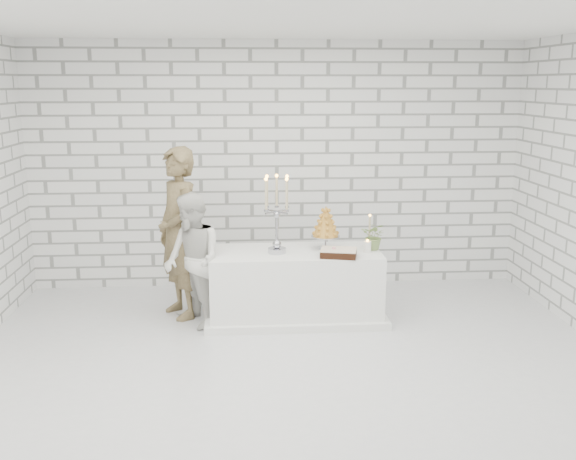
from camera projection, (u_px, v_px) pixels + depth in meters
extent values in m
cube|color=silver|center=(292.00, 366.00, 5.91)|extent=(6.00, 5.00, 0.01)
cube|color=white|center=(293.00, 19.00, 5.25)|extent=(6.00, 5.00, 0.01)
cube|color=white|center=(277.00, 166.00, 8.02)|extent=(6.00, 0.01, 3.00)
cube|color=white|center=(333.00, 295.00, 3.15)|extent=(6.00, 0.01, 3.00)
cube|color=white|center=(295.00, 285.00, 7.04)|extent=(1.80, 0.80, 0.75)
imported|color=brown|center=(179.00, 233.00, 7.00)|extent=(0.72, 0.81, 1.85)
imported|color=silver|center=(193.00, 261.00, 6.75)|extent=(0.79, 0.85, 1.41)
cube|color=black|center=(339.00, 253.00, 6.73)|extent=(0.41, 0.33, 0.08)
cylinder|color=white|center=(367.00, 247.00, 6.89)|extent=(0.09, 0.09, 0.12)
cylinder|color=#C7B48B|center=(370.00, 231.00, 7.20)|extent=(0.07, 0.07, 0.32)
imported|color=#4A6E3D|center=(374.00, 236.00, 6.99)|extent=(0.34, 0.32, 0.30)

